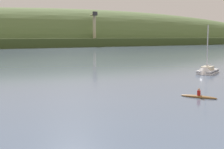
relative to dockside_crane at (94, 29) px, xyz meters
name	(u,v)px	position (x,y,z in m)	size (l,w,h in m)	color
far_shoreline_hill	(87,44)	(11.31, 40.38, -9.56)	(526.25, 146.47, 48.80)	#3C4E24
dockside_crane	(94,29)	(0.00, 0.00, 0.00)	(5.42, 15.11, 19.88)	#4C4C51
sailboat_near_mooring	(206,73)	(-38.33, -136.07, -9.62)	(6.12, 5.06, 8.53)	white
canoe_with_paddler	(199,96)	(-52.63, -150.87, -9.68)	(2.47, 3.37, 1.02)	brown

